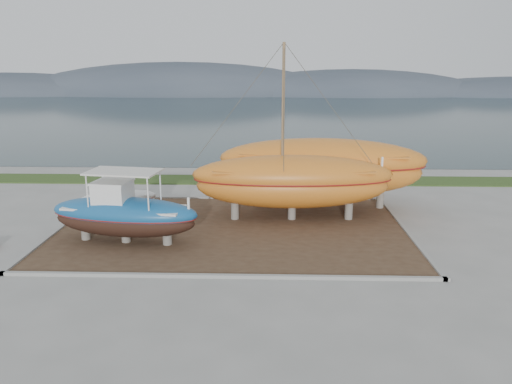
# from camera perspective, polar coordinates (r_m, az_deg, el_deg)

# --- Properties ---
(ground) EXTENTS (140.00, 140.00, 0.00)m
(ground) POSITION_cam_1_polar(r_m,az_deg,el_deg) (22.72, -3.52, -7.60)
(ground) COLOR gray
(ground) RESTS_ON ground
(dirt_patch) EXTENTS (18.00, 12.00, 0.06)m
(dirt_patch) POSITION_cam_1_polar(r_m,az_deg,el_deg) (26.44, -2.74, -4.28)
(dirt_patch) COLOR #422D1E
(dirt_patch) RESTS_ON ground
(curb_frame) EXTENTS (18.60, 12.60, 0.15)m
(curb_frame) POSITION_cam_1_polar(r_m,az_deg,el_deg) (26.43, -2.74, -4.19)
(curb_frame) COLOR gray
(curb_frame) RESTS_ON ground
(grass_strip) EXTENTS (44.00, 3.00, 0.08)m
(grass_strip) POSITION_cam_1_polar(r_m,az_deg,el_deg) (37.49, -1.39, 1.39)
(grass_strip) COLOR #284219
(grass_strip) RESTS_ON ground
(sea) EXTENTS (260.00, 100.00, 0.04)m
(sea) POSITION_cam_1_polar(r_m,az_deg,el_deg) (91.38, 0.48, 9.13)
(sea) COLOR #172B2F
(sea) RESTS_ON ground
(mountain_ridge) EXTENTS (200.00, 36.00, 20.00)m
(mountain_ridge) POSITION_cam_1_polar(r_m,az_deg,el_deg) (146.22, 0.97, 11.14)
(mountain_ridge) COLOR #333D49
(mountain_ridge) RESTS_ON ground
(blue_caique) EXTENTS (7.59, 3.32, 3.54)m
(blue_caique) POSITION_cam_1_polar(r_m,az_deg,el_deg) (24.84, -14.85, -1.67)
(blue_caique) COLOR #16558E
(blue_caique) RESTS_ON dirt_patch
(white_dinghy) EXTENTS (4.65, 3.09, 1.31)m
(white_dinghy) POSITION_cam_1_polar(r_m,az_deg,el_deg) (29.94, -15.46, -1.19)
(white_dinghy) COLOR white
(white_dinghy) RESTS_ON dirt_patch
(orange_sailboat) EXTENTS (11.13, 3.56, 9.54)m
(orange_sailboat) POSITION_cam_1_polar(r_m,az_deg,el_deg) (27.08, 4.28, 6.59)
(orange_sailboat) COLOR #C96D1F
(orange_sailboat) RESTS_ON dirt_patch
(orange_bare_hull) EXTENTS (12.55, 4.44, 4.05)m
(orange_bare_hull) POSITION_cam_1_polar(r_m,az_deg,el_deg) (30.30, 7.50, 2.08)
(orange_bare_hull) COLOR #C96D1F
(orange_bare_hull) RESTS_ON dirt_patch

